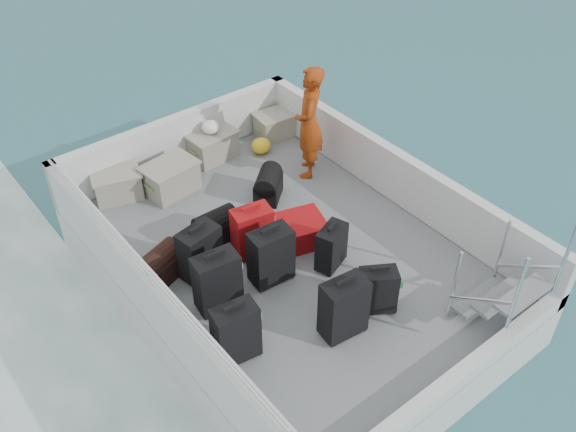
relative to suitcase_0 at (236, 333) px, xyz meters
name	(u,v)px	position (x,y,z in m)	size (l,w,h in m)	color
ground	(288,290)	(1.32, 0.87, -0.96)	(160.00, 160.00, 0.00)	#16404D
ferry_hull	(288,272)	(1.32, 0.87, -0.66)	(3.60, 5.00, 0.60)	silver
deck	(288,253)	(1.32, 0.87, -0.35)	(3.30, 4.70, 0.02)	slate
deck_fittings	(329,231)	(1.66, 0.55, 0.04)	(3.60, 5.00, 0.90)	silver
suitcase_0	(236,333)	(0.00, 0.00, 0.00)	(0.43, 0.25, 0.67)	black
suitcase_1	(217,283)	(0.23, 0.67, 0.01)	(0.47, 0.27, 0.70)	black
suitcase_2	(200,253)	(0.34, 1.18, -0.01)	(0.45, 0.27, 0.65)	black
suitcase_3	(344,309)	(1.01, -0.41, 0.01)	(0.46, 0.27, 0.70)	black
suitcase_4	(271,256)	(0.91, 0.64, 0.01)	(0.46, 0.27, 0.68)	black
suitcase_5	(252,232)	(1.01, 1.13, -0.03)	(0.45, 0.27, 0.62)	#A6100C
suitcase_6	(377,291)	(1.50, -0.40, -0.06)	(0.39, 0.23, 0.54)	black
suitcase_7	(331,247)	(1.57, 0.40, -0.06)	(0.38, 0.22, 0.54)	black
suitcase_8	(292,233)	(1.47, 0.98, -0.18)	(0.51, 0.77, 0.30)	#A6100C
duffel_0	(160,268)	(-0.04, 1.41, -0.18)	(0.52, 0.30, 0.32)	black
duffel_1	(216,229)	(0.80, 1.57, -0.18)	(0.50, 0.30, 0.32)	black
duffel_2	(268,187)	(1.78, 1.85, -0.18)	(0.46, 0.30, 0.32)	black
crate_0	(118,186)	(0.27, 3.07, -0.16)	(0.58, 0.40, 0.35)	gray
crate_1	(171,179)	(0.87, 2.74, -0.14)	(0.65, 0.45, 0.39)	gray
crate_2	(212,146)	(1.72, 3.07, -0.15)	(0.62, 0.43, 0.37)	gray
crate_3	(276,125)	(2.77, 2.97, -0.17)	(0.56, 0.38, 0.34)	gray
yellow_bag	(261,146)	(2.32, 2.75, -0.23)	(0.28, 0.26, 0.22)	gold
white_bag	(211,129)	(1.72, 3.07, 0.13)	(0.24, 0.24, 0.18)	white
passenger	(309,123)	(2.55, 1.97, 0.44)	(0.57, 0.37, 1.54)	#C74812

